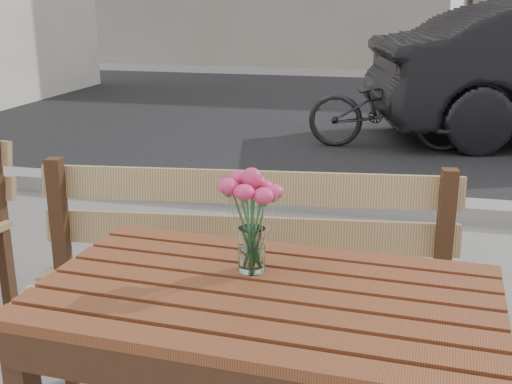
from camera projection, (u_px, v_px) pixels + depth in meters
street at (371, 145)px, 6.54m from camera, size 30.00×8.12×0.12m
main_table at (265, 331)px, 1.72m from camera, size 1.24×0.76×0.74m
main_bench at (243, 266)px, 2.26m from camera, size 1.57×0.65×0.95m
main_vase at (252, 208)px, 1.75m from camera, size 0.16×0.16×0.30m
bicycle at (389, 107)px, 6.40m from camera, size 1.63×0.63×0.84m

